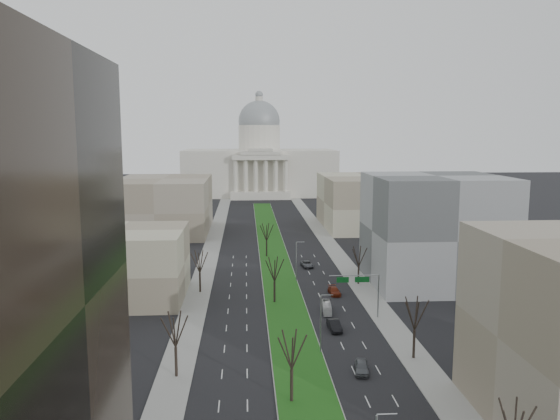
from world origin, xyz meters
name	(u,v)px	position (x,y,z in m)	size (l,w,h in m)	color
ground	(274,257)	(0.00, 120.00, 0.00)	(600.00, 600.00, 0.00)	black
median	(274,257)	(0.00, 118.99, 0.10)	(8.00, 222.03, 0.20)	#999993
sidewalk_left	(201,283)	(-17.50, 95.00, 0.07)	(5.00, 330.00, 0.15)	gray
sidewalk_right	(357,280)	(17.50, 95.00, 0.07)	(5.00, 330.00, 0.15)	gray
capitol	(259,164)	(0.00, 269.59, 16.31)	(80.00, 46.00, 55.00)	beige
building_beige_left	(119,265)	(-33.00, 85.00, 7.00)	(26.00, 22.00, 14.00)	gray
building_grey_right	(435,230)	(34.00, 92.00, 12.00)	(28.00, 26.00, 24.00)	#5A5C5E
building_far_left	(164,205)	(-35.00, 160.00, 9.00)	(30.00, 40.00, 18.00)	gray
building_far_right	(366,202)	(35.00, 165.00, 9.00)	(30.00, 40.00, 18.00)	gray
tree_left_mid	(175,328)	(-17.20, 48.00, 7.00)	(5.40, 5.40, 9.72)	black
tree_left_far	(200,261)	(-17.20, 88.00, 6.84)	(5.28, 5.28, 9.50)	black
tree_right_mid	(415,312)	(17.20, 52.00, 7.16)	(5.52, 5.52, 9.94)	black
tree_right_far	(359,255)	(17.20, 92.00, 6.53)	(5.04, 5.04, 9.07)	black
tree_median_a	(292,349)	(-2.00, 40.00, 7.00)	(5.40, 5.40, 9.72)	black
tree_median_b	(274,268)	(-2.00, 80.00, 7.00)	(5.40, 5.40, 9.72)	black
tree_median_c	(267,231)	(-2.00, 120.00, 7.00)	(5.40, 5.40, 9.72)	black
streetlamp_median_b	(321,323)	(3.76, 55.00, 4.81)	(1.90, 0.20, 9.16)	gray
streetlamp_median_c	(297,261)	(3.76, 95.00, 4.81)	(1.90, 0.20, 9.16)	gray
mast_arm_signs	(364,285)	(13.49, 70.03, 6.11)	(9.12, 0.24, 8.09)	gray
car_grey_near	(362,367)	(8.52, 47.84, 0.81)	(1.90, 4.73, 1.61)	#565A5F
car_black	(334,325)	(7.35, 64.44, 0.85)	(1.80, 5.15, 1.70)	black
car_red	(334,291)	(10.65, 84.78, 0.74)	(2.07, 5.10, 1.48)	maroon
car_grey_far	(307,264)	(7.63, 108.31, 0.74)	(2.45, 5.32, 1.48)	#505258
box_van	(327,308)	(7.47, 73.74, 0.90)	(1.51, 6.46, 1.80)	white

